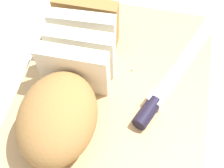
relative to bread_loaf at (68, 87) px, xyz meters
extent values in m
plane|color=beige|center=(0.03, -0.06, -0.07)|extent=(3.00, 3.00, 0.00)
cube|color=tan|center=(0.03, -0.06, -0.06)|extent=(0.44, 0.33, 0.02)
ellipsoid|color=#A8753D|center=(-0.05, 0.00, 0.00)|extent=(0.15, 0.11, 0.09)
cube|color=#F2E8CC|center=(0.03, 0.00, 0.00)|extent=(0.03, 0.11, 0.09)
cube|color=#F2E8CC|center=(0.07, -0.01, 0.00)|extent=(0.03, 0.11, 0.09)
cube|color=#F2E8CC|center=(0.10, 0.00, 0.00)|extent=(0.03, 0.11, 0.09)
cube|color=#A8753D|center=(0.13, 0.00, 0.00)|extent=(0.03, 0.11, 0.09)
cube|color=silver|center=(0.12, -0.18, -0.04)|extent=(0.21, 0.11, 0.00)
cylinder|color=black|center=(0.00, -0.12, -0.03)|extent=(0.06, 0.04, 0.02)
cube|color=silver|center=(0.02, -0.13, -0.04)|extent=(0.03, 0.03, 0.02)
sphere|color=tan|center=(0.08, -0.09, -0.04)|extent=(0.00, 0.00, 0.00)
sphere|color=tan|center=(-0.04, -0.03, -0.04)|extent=(0.01, 0.01, 0.01)
sphere|color=tan|center=(0.04, -0.13, -0.04)|extent=(0.00, 0.00, 0.00)
camera|label=1|loc=(-0.25, -0.11, 0.40)|focal=52.14mm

